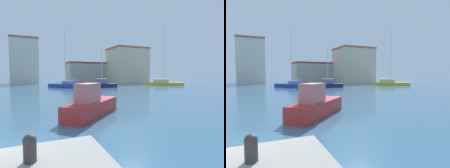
{
  "view_description": "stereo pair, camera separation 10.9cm",
  "coord_description": "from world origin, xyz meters",
  "views": [
    {
      "loc": [
        1.08,
        -6.26,
        2.63
      ],
      "look_at": [
        13.49,
        21.26,
        0.87
      ],
      "focal_mm": 28.51,
      "sensor_mm": 36.0,
      "label": 1
    },
    {
      "loc": [
        1.18,
        -6.3,
        2.63
      ],
      "look_at": [
        13.49,
        21.26,
        0.87
      ],
      "focal_mm": 28.51,
      "sensor_mm": 36.0,
      "label": 2
    }
  ],
  "objects": [
    {
      "name": "water",
      "position": [
        15.0,
        20.0,
        0.0
      ],
      "size": [
        160.0,
        160.0,
        0.0
      ],
      "primitive_type": "plane",
      "color": "#38607F",
      "rests_on": "ground"
    },
    {
      "name": "motorboat_red_center_channel",
      "position": [
        4.45,
        4.3,
        0.67
      ],
      "size": [
        4.59,
        4.63,
        2.05
      ],
      "color": "#B22823",
      "rests_on": "water"
    },
    {
      "name": "harbor_office",
      "position": [
        17.74,
        50.94,
        3.15
      ],
      "size": [
        12.94,
        8.69,
        6.29
      ],
      "color": "#B2A893",
      "rests_on": "ground"
    },
    {
      "name": "mooring_bollard",
      "position": [
        1.01,
        -2.45,
        1.18
      ],
      "size": [
        0.26,
        0.26,
        0.57
      ],
      "color": "#38332D",
      "rests_on": "pier_quay"
    },
    {
      "name": "yacht_club",
      "position": [
        28.33,
        42.86,
        5.3
      ],
      "size": [
        10.68,
        9.88,
        10.58
      ],
      "color": "beige",
      "rests_on": "ground"
    },
    {
      "name": "warehouse_block",
      "position": [
        -0.57,
        48.45,
        6.12
      ],
      "size": [
        6.95,
        8.31,
        12.22
      ],
      "color": "beige",
      "rests_on": "ground"
    },
    {
      "name": "sailboat_blue_distant_east",
      "position": [
        6.99,
        28.15,
        0.51
      ],
      "size": [
        6.01,
        6.82,
        10.98
      ],
      "color": "#233D93",
      "rests_on": "water"
    },
    {
      "name": "sailboat_yellow_far_left",
      "position": [
        28.95,
        26.55,
        0.56
      ],
      "size": [
        8.23,
        7.49,
        12.87
      ],
      "color": "gold",
      "rests_on": "water"
    },
    {
      "name": "sailboat_navy_near_pier",
      "position": [
        13.44,
        25.92,
        0.64
      ],
      "size": [
        6.1,
        3.72,
        7.57
      ],
      "color": "#19234C",
      "rests_on": "water"
    }
  ]
}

